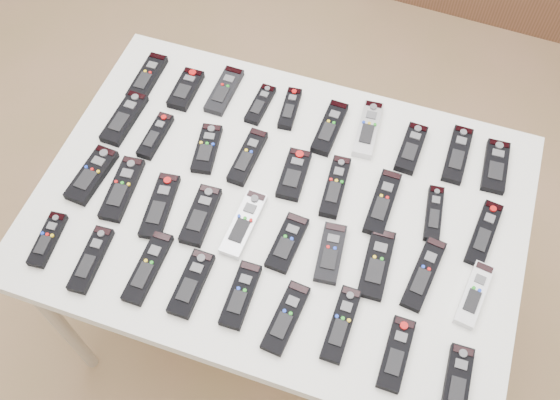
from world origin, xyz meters
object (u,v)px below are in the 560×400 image
(remote_23, at_px, (244,224))
(remote_26, at_px, (377,264))
(remote_11, at_px, (155,136))
(remote_12, at_px, (207,149))
(remote_24, at_px, (287,243))
(remote_36, at_px, (396,354))
(remote_15, at_px, (335,187))
(remote_20, at_px, (122,189))
(remote_13, at_px, (248,157))
(remote_2, at_px, (224,91))
(remote_14, at_px, (294,174))
(remote_5, at_px, (330,128))
(remote_9, at_px, (495,166))
(remote_34, at_px, (286,318))
(remote_31, at_px, (148,267))
(remote_21, at_px, (160,206))
(remote_18, at_px, (484,233))
(remote_29, at_px, (48,240))
(remote_35, at_px, (341,324))
(remote_1, at_px, (186,89))
(remote_10, at_px, (124,118))
(remote_17, at_px, (434,214))
(remote_3, at_px, (260,104))
(table, at_px, (280,215))
(remote_30, at_px, (91,259))
(remote_32, at_px, (191,283))
(remote_4, at_px, (290,109))
(remote_22, at_px, (201,215))
(remote_8, at_px, (457,155))
(remote_16, at_px, (382,203))
(remote_0, at_px, (147,78))
(remote_37, at_px, (457,381))
(remote_33, at_px, (241,295))
(remote_6, at_px, (368,129))
(remote_7, at_px, (411,148))
(remote_19, at_px, (92,175))
(remote_28, at_px, (474,294))
(remote_27, at_px, (424,274))

(remote_23, distance_m, remote_26, 0.34)
(remote_11, relative_size, remote_12, 0.98)
(remote_24, bearing_deg, remote_36, -26.50)
(remote_15, relative_size, remote_20, 0.96)
(remote_13, bearing_deg, remote_2, 128.68)
(remote_14, bearing_deg, remote_5, 72.38)
(remote_9, bearing_deg, remote_34, -126.47)
(remote_20, xyz_separation_m, remote_31, (0.16, -0.18, -0.00))
(remote_21, bearing_deg, remote_5, 41.08)
(remote_18, height_order, remote_29, remote_29)
(remote_2, distance_m, remote_35, 0.77)
(remote_1, relative_size, remote_34, 0.81)
(remote_5, distance_m, remote_11, 0.48)
(remote_10, relative_size, remote_23, 0.95)
(remote_12, distance_m, remote_29, 0.47)
(remote_13, bearing_deg, remote_17, 1.00)
(remote_3, distance_m, remote_23, 0.39)
(table, height_order, remote_1, remote_1)
(remote_18, distance_m, remote_30, 0.97)
(remote_10, xyz_separation_m, remote_32, (0.37, -0.40, 0.00))
(remote_35, bearing_deg, remote_32, -176.40)
(remote_4, relative_size, remote_22, 0.83)
(remote_8, xyz_separation_m, remote_16, (-0.16, -0.21, 0.00))
(remote_0, distance_m, remote_36, 1.05)
(remote_34, relative_size, remote_36, 1.04)
(remote_14, bearing_deg, remote_37, -41.68)
(remote_33, bearing_deg, remote_23, 107.31)
(remote_4, bearing_deg, remote_16, -39.42)
(remote_20, bearing_deg, remote_3, 52.36)
(remote_6, xyz_separation_m, remote_35, (0.08, -0.57, 0.00))
(remote_7, xyz_separation_m, remote_19, (-0.78, -0.36, 0.00))
(remote_3, xyz_separation_m, remote_24, (0.21, -0.40, 0.00))
(remote_1, xyz_separation_m, remote_34, (0.49, -0.56, -0.00))
(remote_4, relative_size, remote_12, 0.90)
(table, distance_m, remote_31, 0.38)
(remote_14, distance_m, remote_32, 0.40)
(remote_21, xyz_separation_m, remote_30, (-0.09, -0.19, 0.00))
(remote_19, distance_m, remote_21, 0.21)
(remote_34, bearing_deg, remote_28, 31.48)
(remote_22, bearing_deg, remote_31, -113.04)
(remote_14, bearing_deg, remote_12, 175.76)
(remote_6, xyz_separation_m, remote_37, (0.36, -0.61, 0.00))
(remote_2, relative_size, remote_27, 0.87)
(remote_29, distance_m, remote_31, 0.27)
(remote_17, relative_size, remote_21, 0.83)
(remote_17, height_order, remote_29, same)
(remote_6, height_order, remote_22, same)
(remote_0, distance_m, remote_30, 0.59)
(remote_5, bearing_deg, remote_11, -155.57)
(remote_28, bearing_deg, remote_17, 133.78)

